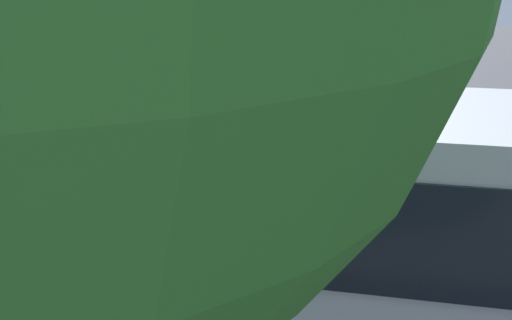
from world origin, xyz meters
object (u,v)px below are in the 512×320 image
at_px(tour_bus, 243,247).
at_px(stunt_motorcycle, 147,140).
at_px(spectator_right, 191,203).
at_px(spectator_centre, 269,202).
at_px(spectator_far_left, 444,225).
at_px(parked_motorcycle_silver, 108,251).
at_px(spectator_left, 349,214).
at_px(traffic_cone, 280,156).

distance_m(tour_bus, stunt_motorcycle, 8.74).
bearing_deg(spectator_right, spectator_centre, -172.49).
bearing_deg(stunt_motorcycle, tour_bus, 119.71).
xyz_separation_m(tour_bus, spectator_right, (1.61, -2.90, -0.67)).
relative_size(spectator_far_left, spectator_right, 1.03).
bearing_deg(spectator_right, parked_motorcycle_silver, 45.05).
bearing_deg(stunt_motorcycle, spectator_left, 138.18).
relative_size(spectator_centre, stunt_motorcycle, 0.87).
xyz_separation_m(spectator_right, stunt_motorcycle, (2.69, -4.64, -0.36)).
bearing_deg(spectator_far_left, spectator_centre, -5.83).
height_order(tour_bus, spectator_right, tour_bus).
bearing_deg(spectator_far_left, tour_bus, 52.10).
height_order(spectator_right, traffic_cone, spectator_right).
height_order(spectator_far_left, stunt_motorcycle, spectator_far_left).
distance_m(spectator_left, parked_motorcycle_silver, 3.58).
distance_m(spectator_right, stunt_motorcycle, 5.37).
distance_m(spectator_centre, spectator_right, 1.22).
distance_m(tour_bus, spectator_left, 3.13).
bearing_deg(traffic_cone, spectator_left, 112.64).
bearing_deg(stunt_motorcycle, spectator_right, 120.09).
bearing_deg(spectator_right, tour_bus, 119.11).
height_order(spectator_left, spectator_centre, spectator_centre).
bearing_deg(stunt_motorcycle, traffic_cone, -170.39).
xyz_separation_m(spectator_right, parked_motorcycle_silver, (0.96, 0.96, -0.49)).
bearing_deg(spectator_left, spectator_right, 1.35).
bearing_deg(tour_bus, traffic_cone, -80.80).
bearing_deg(tour_bus, spectator_centre, -82.47).
relative_size(spectator_far_left, traffic_cone, 2.71).
bearing_deg(spectator_far_left, stunt_motorcycle, -36.21).
relative_size(tour_bus, spectator_right, 5.89).
relative_size(spectator_right, stunt_motorcycle, 0.82).
xyz_separation_m(spectator_far_left, spectator_right, (3.79, -0.10, -0.05)).
relative_size(spectator_centre, traffic_cone, 2.78).
xyz_separation_m(spectator_centre, stunt_motorcycle, (3.90, -4.48, -0.43)).
bearing_deg(traffic_cone, parked_motorcycle_silver, 78.24).
relative_size(parked_motorcycle_silver, traffic_cone, 3.25).
xyz_separation_m(tour_bus, parked_motorcycle_silver, (2.58, -1.94, -1.16)).
bearing_deg(traffic_cone, spectator_centre, 100.22).
relative_size(spectator_left, parked_motorcycle_silver, 0.83).
distance_m(spectator_left, spectator_right, 2.43).
bearing_deg(traffic_cone, stunt_motorcycle, 9.61).
bearing_deg(stunt_motorcycle, parked_motorcycle_silver, 107.14).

